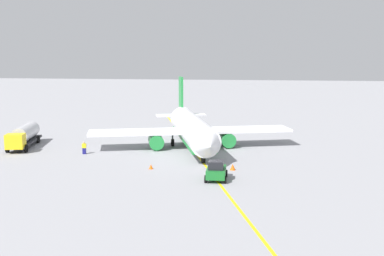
{
  "coord_description": "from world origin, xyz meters",
  "views": [
    {
      "loc": [
        63.81,
        9.9,
        13.11
      ],
      "look_at": [
        0.0,
        0.0,
        3.0
      ],
      "focal_mm": 42.5,
      "sensor_mm": 36.0,
      "label": 1
    }
  ],
  "objects_px": {
    "airplane": "(192,129)",
    "fuel_tanker": "(24,135)",
    "pushback_tug": "(216,171)",
    "refueling_worker": "(84,148)",
    "safety_cone_nose": "(233,167)",
    "safety_cone_wingtip": "(151,167)"
  },
  "relations": [
    {
      "from": "airplane",
      "to": "safety_cone_wingtip",
      "type": "bearing_deg",
      "value": -11.85
    },
    {
      "from": "airplane",
      "to": "refueling_worker",
      "type": "height_order",
      "value": "airplane"
    },
    {
      "from": "safety_cone_nose",
      "to": "safety_cone_wingtip",
      "type": "bearing_deg",
      "value": -84.08
    },
    {
      "from": "refueling_worker",
      "to": "safety_cone_nose",
      "type": "height_order",
      "value": "refueling_worker"
    },
    {
      "from": "pushback_tug",
      "to": "fuel_tanker",
      "type": "bearing_deg",
      "value": -114.95
    },
    {
      "from": "fuel_tanker",
      "to": "safety_cone_nose",
      "type": "xyz_separation_m",
      "value": [
        9.19,
        31.27,
        -1.37
      ]
    },
    {
      "from": "pushback_tug",
      "to": "refueling_worker",
      "type": "relative_size",
      "value": 2.14
    },
    {
      "from": "pushback_tug",
      "to": "refueling_worker",
      "type": "distance_m",
      "value": 21.85
    },
    {
      "from": "fuel_tanker",
      "to": "refueling_worker",
      "type": "height_order",
      "value": "fuel_tanker"
    },
    {
      "from": "safety_cone_wingtip",
      "to": "safety_cone_nose",
      "type": "bearing_deg",
      "value": 95.92
    },
    {
      "from": "airplane",
      "to": "safety_cone_wingtip",
      "type": "height_order",
      "value": "airplane"
    },
    {
      "from": "fuel_tanker",
      "to": "refueling_worker",
      "type": "bearing_deg",
      "value": 72.4
    },
    {
      "from": "pushback_tug",
      "to": "safety_cone_nose",
      "type": "relative_size",
      "value": 5.09
    },
    {
      "from": "fuel_tanker",
      "to": "refueling_worker",
      "type": "distance_m",
      "value": 11.19
    },
    {
      "from": "airplane",
      "to": "fuel_tanker",
      "type": "bearing_deg",
      "value": -82.75
    },
    {
      "from": "fuel_tanker",
      "to": "pushback_tug",
      "type": "height_order",
      "value": "fuel_tanker"
    },
    {
      "from": "fuel_tanker",
      "to": "safety_cone_wingtip",
      "type": "height_order",
      "value": "fuel_tanker"
    },
    {
      "from": "pushback_tug",
      "to": "safety_cone_nose",
      "type": "distance_m",
      "value": 4.94
    },
    {
      "from": "fuel_tanker",
      "to": "safety_cone_nose",
      "type": "distance_m",
      "value": 32.62
    },
    {
      "from": "refueling_worker",
      "to": "safety_cone_wingtip",
      "type": "bearing_deg",
      "value": 58.31
    },
    {
      "from": "fuel_tanker",
      "to": "refueling_worker",
      "type": "relative_size",
      "value": 6.54
    },
    {
      "from": "airplane",
      "to": "pushback_tug",
      "type": "relative_size",
      "value": 8.07
    }
  ]
}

